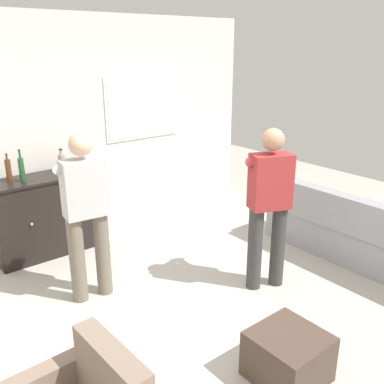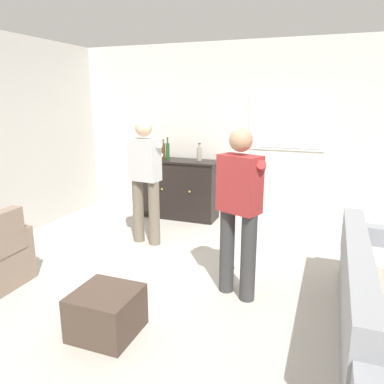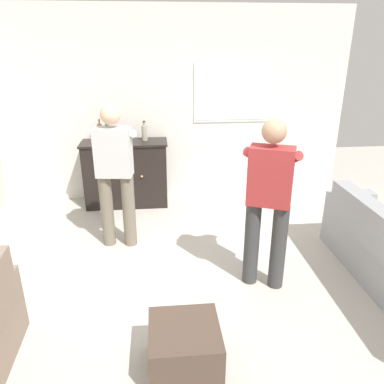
{
  "view_description": "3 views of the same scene",
  "coord_description": "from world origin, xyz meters",
  "px_view_note": "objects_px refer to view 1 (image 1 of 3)",
  "views": [
    {
      "loc": [
        -2.35,
        -2.49,
        2.42
      ],
      "look_at": [
        0.07,
        0.51,
        1.09
      ],
      "focal_mm": 40.0,
      "sensor_mm": 36.0,
      "label": 1
    },
    {
      "loc": [
        1.54,
        -3.26,
        1.94
      ],
      "look_at": [
        0.18,
        0.35,
        0.97
      ],
      "focal_mm": 35.0,
      "sensor_mm": 36.0,
      "label": 2
    },
    {
      "loc": [
        -0.27,
        -3.01,
        2.28
      ],
      "look_at": [
        0.06,
        0.4,
        0.92
      ],
      "focal_mm": 35.0,
      "sensor_mm": 36.0,
      "label": 3
    }
  ],
  "objects_px": {
    "bottle_liquor_amber": "(8,170)",
    "person_standing_left": "(86,209)",
    "couch": "(367,240)",
    "ottoman": "(288,356)",
    "person_standing_right": "(269,202)",
    "bottle_wine_green": "(22,169)",
    "bottle_spirits_clear": "(62,162)",
    "sideboard_cabinet": "(45,216)"
  },
  "relations": [
    {
      "from": "bottle_liquor_amber",
      "to": "person_standing_left",
      "type": "bearing_deg",
      "value": -75.94
    },
    {
      "from": "couch",
      "to": "ottoman",
      "type": "xyz_separation_m",
      "value": [
        -2.09,
        -0.58,
        -0.13
      ]
    },
    {
      "from": "person_standing_left",
      "to": "person_standing_right",
      "type": "distance_m",
      "value": 1.79
    },
    {
      "from": "bottle_wine_green",
      "to": "person_standing_right",
      "type": "bearing_deg",
      "value": -51.12
    },
    {
      "from": "ottoman",
      "to": "bottle_spirits_clear",
      "type": "bearing_deg",
      "value": 95.66
    },
    {
      "from": "ottoman",
      "to": "person_standing_left",
      "type": "bearing_deg",
      "value": 107.78
    },
    {
      "from": "sideboard_cabinet",
      "to": "person_standing_left",
      "type": "distance_m",
      "value": 1.29
    },
    {
      "from": "bottle_spirits_clear",
      "to": "sideboard_cabinet",
      "type": "bearing_deg",
      "value": -168.96
    },
    {
      "from": "couch",
      "to": "bottle_liquor_amber",
      "type": "bearing_deg",
      "value": 138.88
    },
    {
      "from": "couch",
      "to": "person_standing_left",
      "type": "relative_size",
      "value": 1.54
    },
    {
      "from": "bottle_wine_green",
      "to": "person_standing_left",
      "type": "bearing_deg",
      "value": -80.41
    },
    {
      "from": "couch",
      "to": "person_standing_right",
      "type": "xyz_separation_m",
      "value": [
        -1.21,
        0.44,
        0.62
      ]
    },
    {
      "from": "sideboard_cabinet",
      "to": "ottoman",
      "type": "relative_size",
      "value": 2.38
    },
    {
      "from": "sideboard_cabinet",
      "to": "bottle_liquor_amber",
      "type": "bearing_deg",
      "value": 173.15
    },
    {
      "from": "bottle_liquor_amber",
      "to": "person_standing_right",
      "type": "height_order",
      "value": "person_standing_right"
    },
    {
      "from": "ottoman",
      "to": "couch",
      "type": "bearing_deg",
      "value": 15.49
    },
    {
      "from": "couch",
      "to": "bottle_spirits_clear",
      "type": "distance_m",
      "value": 3.67
    },
    {
      "from": "sideboard_cabinet",
      "to": "person_standing_left",
      "type": "bearing_deg",
      "value": -90.72
    },
    {
      "from": "bottle_wine_green",
      "to": "bottle_spirits_clear",
      "type": "xyz_separation_m",
      "value": [
        0.51,
        0.11,
        -0.03
      ]
    },
    {
      "from": "couch",
      "to": "person_standing_right",
      "type": "distance_m",
      "value": 1.43
    },
    {
      "from": "person_standing_right",
      "to": "ottoman",
      "type": "bearing_deg",
      "value": -130.62
    },
    {
      "from": "couch",
      "to": "bottle_wine_green",
      "type": "relative_size",
      "value": 7.07
    },
    {
      "from": "bottle_spirits_clear",
      "to": "bottle_wine_green",
      "type": "bearing_deg",
      "value": -168.3
    },
    {
      "from": "bottle_liquor_amber",
      "to": "bottle_spirits_clear",
      "type": "bearing_deg",
      "value": 1.71
    },
    {
      "from": "bottle_liquor_amber",
      "to": "ottoman",
      "type": "bearing_deg",
      "value": -73.64
    },
    {
      "from": "bottle_wine_green",
      "to": "person_standing_left",
      "type": "distance_m",
      "value": 1.19
    },
    {
      "from": "sideboard_cabinet",
      "to": "bottle_liquor_amber",
      "type": "relative_size",
      "value": 3.83
    },
    {
      "from": "bottle_wine_green",
      "to": "person_standing_left",
      "type": "height_order",
      "value": "person_standing_left"
    },
    {
      "from": "person_standing_left",
      "to": "ottoman",
      "type": "bearing_deg",
      "value": -72.22
    },
    {
      "from": "couch",
      "to": "bottle_liquor_amber",
      "type": "xyz_separation_m",
      "value": [
        -3.03,
        2.65,
        0.78
      ]
    },
    {
      "from": "bottle_spirits_clear",
      "to": "ottoman",
      "type": "distance_m",
      "value": 3.38
    },
    {
      "from": "couch",
      "to": "bottle_spirits_clear",
      "type": "relative_size",
      "value": 9.2
    },
    {
      "from": "ottoman",
      "to": "sideboard_cabinet",
      "type": "bearing_deg",
      "value": 101.0
    },
    {
      "from": "bottle_wine_green",
      "to": "bottle_liquor_amber",
      "type": "height_order",
      "value": "bottle_wine_green"
    },
    {
      "from": "bottle_spirits_clear",
      "to": "person_standing_left",
      "type": "distance_m",
      "value": 1.31
    },
    {
      "from": "couch",
      "to": "person_standing_left",
      "type": "xyz_separation_m",
      "value": [
        -2.72,
        1.4,
        0.62
      ]
    },
    {
      "from": "sideboard_cabinet",
      "to": "ottoman",
      "type": "bearing_deg",
      "value": -79.0
    },
    {
      "from": "sideboard_cabinet",
      "to": "bottle_spirits_clear",
      "type": "bearing_deg",
      "value": 11.04
    },
    {
      "from": "bottle_spirits_clear",
      "to": "ottoman",
      "type": "relative_size",
      "value": 0.54
    },
    {
      "from": "couch",
      "to": "bottle_spirits_clear",
      "type": "height_order",
      "value": "bottle_spirits_clear"
    },
    {
      "from": "person_standing_left",
      "to": "bottle_wine_green",
      "type": "bearing_deg",
      "value": 99.59
    },
    {
      "from": "bottle_spirits_clear",
      "to": "person_standing_right",
      "type": "bearing_deg",
      "value": -61.67
    }
  ]
}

